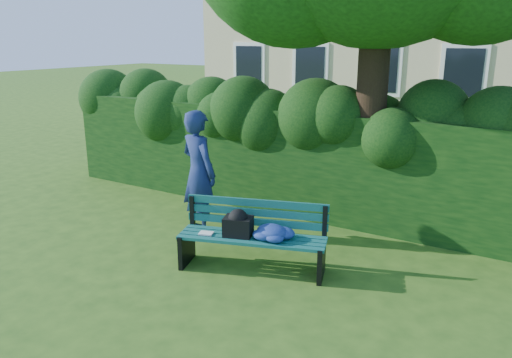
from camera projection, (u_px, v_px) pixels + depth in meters
The scene contains 4 objects.
ground at pixel (234, 253), 7.12m from camera, with size 80.00×80.00×0.00m, color #2D5317.
hedge at pixel (304, 160), 8.68m from camera, with size 10.00×1.00×1.80m.
park_bench at pixel (255, 233), 6.50m from camera, with size 1.99×1.12×0.89m.
man_reading at pixel (199, 173), 7.63m from camera, with size 0.70×0.46×1.93m, color navy.
Camera 1 is at (3.68, -5.44, 2.96)m, focal length 35.00 mm.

